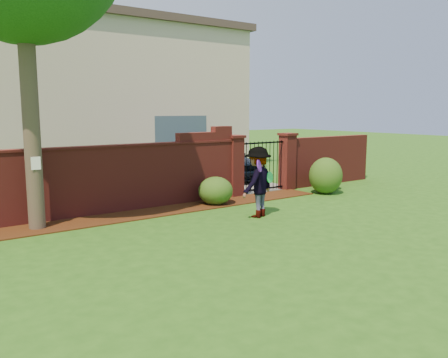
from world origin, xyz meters
TOP-DOWN VIEW (x-y plane):
  - ground at (0.00, 0.00)m, footprint 80.00×80.00m
  - mulch_bed at (-0.95, 3.34)m, footprint 11.10×1.08m
  - brick_wall at (-2.01, 4.00)m, footprint 8.70×0.31m
  - brick_wall_return at (6.60, 4.00)m, footprint 4.00×0.25m
  - pillar_left at (2.40, 4.00)m, footprint 0.50×0.50m
  - pillar_right at (4.60, 4.00)m, footprint 0.50×0.50m
  - iron_gate at (3.50, 4.00)m, footprint 1.78×0.03m
  - driveway at (3.50, 8.00)m, footprint 3.20×8.00m
  - house at (1.00, 12.00)m, footprint 12.40×6.40m
  - car at (4.22, 7.05)m, footprint 1.83×4.27m
  - paper_notice at (-3.60, 3.21)m, footprint 0.20×0.01m
  - shrub_left at (1.17, 3.27)m, footprint 0.97×0.97m
  - shrub_middle at (5.00, 2.66)m, footprint 1.05×1.05m
  - shrub_right at (5.76, 3.20)m, footprint 0.80×0.80m
  - man at (1.18, 1.41)m, footprint 1.28×0.96m
  - frisbee_purple at (0.96, 1.14)m, footprint 0.29×0.25m
  - frisbee_green at (1.48, 1.35)m, footprint 0.29×0.15m

SIDE VIEW (x-z plane):
  - ground at x=0.00m, z-range -0.01..0.00m
  - driveway at x=3.50m, z-range 0.00..0.01m
  - mulch_bed at x=-0.95m, z-range 0.00..0.03m
  - shrub_right at x=5.76m, z-range 0.00..0.71m
  - shrub_left at x=1.17m, z-range 0.00..0.79m
  - shrub_middle at x=5.00m, z-range 0.00..1.15m
  - car at x=4.22m, z-range 0.00..1.44m
  - brick_wall_return at x=6.60m, z-range 0.00..1.70m
  - iron_gate at x=3.50m, z-range 0.05..1.65m
  - man at x=1.18m, z-range 0.00..1.75m
  - brick_wall at x=-2.01m, z-range -0.15..2.01m
  - pillar_left at x=2.40m, z-range 0.02..1.90m
  - pillar_right at x=4.60m, z-range 0.02..1.90m
  - frisbee_green at x=1.48m, z-range 0.84..1.12m
  - frisbee_purple at x=0.96m, z-range 1.17..1.47m
  - paper_notice at x=-3.60m, z-range 1.36..1.64m
  - house at x=1.00m, z-range 0.01..6.31m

